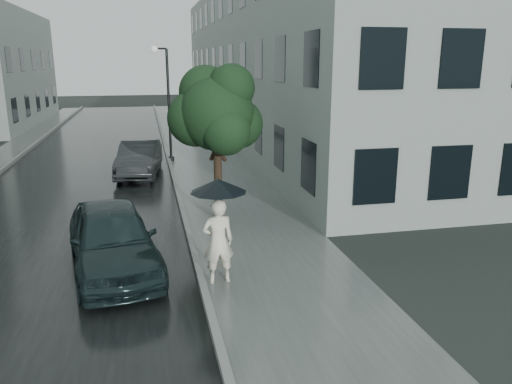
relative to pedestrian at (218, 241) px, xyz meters
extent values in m
plane|color=black|center=(1.20, 0.63, -0.92)|extent=(120.00, 120.00, 0.00)
cube|color=slate|center=(1.45, 12.63, -0.91)|extent=(3.50, 60.00, 0.01)
cube|color=slate|center=(-0.38, 12.63, -0.84)|extent=(0.15, 60.00, 0.15)
cube|color=black|center=(-3.88, 12.63, -0.92)|extent=(6.85, 60.00, 0.00)
cube|color=slate|center=(-7.37, 12.63, -0.84)|extent=(0.15, 60.00, 0.15)
cube|color=gray|center=(6.70, 20.13, 3.58)|extent=(7.00, 36.00, 9.00)
cube|color=black|center=(3.22, 20.13, 3.58)|extent=(0.08, 32.40, 7.20)
cube|color=black|center=(-9.12, 30.63, 3.08)|extent=(0.08, 16.20, 6.40)
imported|color=silver|center=(0.00, 0.00, 0.00)|extent=(0.70, 0.50, 1.82)
cylinder|color=black|center=(0.02, -0.04, 0.58)|extent=(0.02, 0.02, 0.97)
cone|color=black|center=(0.02, -0.04, 1.21)|extent=(1.40, 1.40, 0.28)
cylinder|color=black|center=(0.02, -0.04, 1.37)|extent=(0.02, 0.02, 0.08)
cylinder|color=black|center=(0.02, -0.04, 0.06)|extent=(0.03, 0.03, 0.06)
cylinder|color=#332619|center=(0.60, 4.08, 0.25)|extent=(0.23, 0.23, 2.34)
sphere|color=#19381D|center=(0.60, 4.08, 2.22)|extent=(2.07, 2.07, 2.07)
sphere|color=#19381D|center=(1.24, 4.31, 1.90)|extent=(1.43, 1.43, 1.43)
sphere|color=#19381D|center=(0.04, 4.40, 2.06)|extent=(1.59, 1.59, 1.59)
sphere|color=#19381D|center=(0.76, 3.52, 1.82)|extent=(1.34, 1.34, 1.34)
sphere|color=#19381D|center=(0.36, 4.55, 2.78)|extent=(1.51, 1.51, 1.51)
sphere|color=#19381D|center=(0.99, 3.92, 2.93)|extent=(1.28, 1.28, 1.28)
cylinder|color=black|center=(-0.25, 13.62, 1.61)|extent=(0.12, 0.12, 5.06)
cylinder|color=black|center=(-0.25, 13.62, -0.82)|extent=(0.28, 0.28, 0.20)
cylinder|color=black|center=(-0.49, 13.55, 4.15)|extent=(0.50, 0.21, 0.08)
sphere|color=silver|center=(-0.78, 13.47, 4.10)|extent=(0.32, 0.32, 0.32)
imported|color=black|center=(-2.20, 1.13, -0.16)|extent=(2.47, 4.64, 1.50)
imported|color=#232628|center=(-1.66, 10.81, -0.22)|extent=(1.98, 4.33, 1.38)
camera|label=1|loc=(-1.34, -9.70, 3.65)|focal=35.00mm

